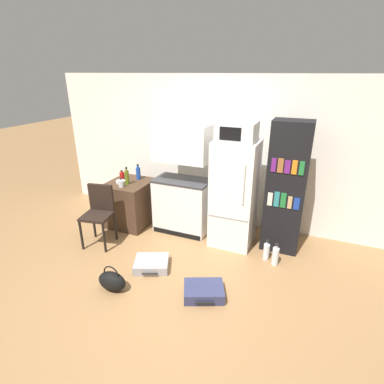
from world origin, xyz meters
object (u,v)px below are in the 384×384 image
Objects in this scene: microwave at (238,131)px; handbag at (112,281)px; refrigerator at (234,194)px; chair at (99,209)px; water_bottle_front at (266,251)px; bottle_ketchup_red at (122,176)px; bottle_olive_oil at (127,177)px; suitcase_small_flat at (204,291)px; suitcase_large_flat at (152,264)px; side_table at (131,203)px; bookshelf at (286,189)px; kitchen_hutch at (182,184)px; bottle_clear_short at (121,183)px; bottle_blue_soda at (138,173)px; bowl at (121,182)px; water_bottle_middle at (275,256)px.

microwave reaches higher than handbag.
chair is at bearing -157.18° from refrigerator.
bottle_ketchup_red is at bearing 173.59° from water_bottle_front.
bottle_olive_oil is 0.52× the size of suitcase_small_flat.
suitcase_large_flat is (0.93, -0.91, -0.81)m from bottle_olive_oil.
side_table is at bearing 110.81° from bottle_olive_oil.
suitcase_small_flat is (-0.67, -1.43, -0.88)m from bookshelf.
suitcase_small_flat is (0.84, -0.24, 0.01)m from suitcase_large_flat.
kitchen_hutch is 1.35m from suitcase_large_flat.
bottle_clear_short is 0.26× the size of suitcase_small_flat.
bottle_olive_oil is (-2.44, -0.28, -0.07)m from bookshelf.
bottle_olive_oil is at bearing 112.53° from suitcase_large_flat.
bottle_blue_soda is 0.47× the size of suitcase_small_flat.
bottle_blue_soda is 1.68× the size of bowl.
bottle_clear_short reaches higher than water_bottle_front.
water_bottle_middle is (1.57, -0.42, -0.66)m from kitchen_hutch.
bowl is 0.28× the size of suitcase_small_flat.
suitcase_large_flat is at bearing -46.11° from side_table.
bookshelf is 7.18× the size of bottle_blue_soda.
bookshelf is at bearing 6.52° from bottle_olive_oil.
bottle_ketchup_red is 0.28× the size of suitcase_large_flat.
side_table reaches higher than handbag.
suitcase_small_flat is 1.10m from handbag.
chair is at bearing -99.06° from bottle_blue_soda.
bottle_blue_soda is at bearing 69.58° from side_table.
bottle_clear_short is (-1.76, -0.31, 0.02)m from refrigerator.
bottle_clear_short is 0.19m from bowl.
bowl is (-1.87, -0.16, -0.02)m from refrigerator.
refrigerator is at bearing -170.88° from bookshelf.
bottle_blue_soda is at bearing 82.86° from bottle_clear_short.
bookshelf is 3.36× the size of suitcase_small_flat.
microwave is 2.15m from bottle_ketchup_red.
microwave is (0.86, -0.05, 0.91)m from kitchen_hutch.
microwave reaches higher than side_table.
water_bottle_middle is at bearing -1.26° from bottle_clear_short.
bottle_blue_soda reaches higher than suitcase_small_flat.
kitchen_hutch is at bearing 99.71° from suitcase_small_flat.
refrigerator is at bearing 12.20° from chair.
bottle_clear_short is 0.16× the size of chair.
suitcase_large_flat is at bearing -40.71° from bowl.
side_table is 2.37m from water_bottle_front.
water_bottle_middle is (2.45, -0.20, -0.74)m from bottle_olive_oil.
bottle_blue_soda reaches higher than side_table.
water_bottle_middle is at bearing -27.17° from microwave.
microwave is 1.89× the size of bottle_blue_soda.
refrigerator is at bearing -3.89° from bottle_blue_soda.
handbag is 1.11× the size of water_bottle_middle.
suitcase_large_flat is 1.68m from water_bottle_middle.
suitcase_small_flat is at bearing -88.69° from microwave.
bottle_blue_soda is (-2.40, 0.00, -0.08)m from bookshelf.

